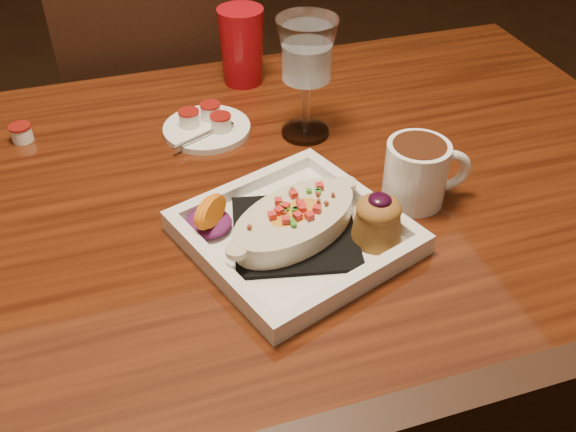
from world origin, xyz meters
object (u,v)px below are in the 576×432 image
object	(u,v)px
plate	(303,227)
table	(219,250)
chair_far	(165,129)
coffee_mug	(418,170)
saucer	(206,126)
goblet	(307,57)
red_tumbler	(242,46)

from	to	relation	value
plate	table	bearing A→B (deg)	108.38
chair_far	coffee_mug	world-z (taller)	chair_far
chair_far	coffee_mug	distance (m)	0.82
table	saucer	bearing A→B (deg)	80.96
coffee_mug	goblet	distance (m)	0.26
table	plate	size ratio (longest dim) A/B	4.48
goblet	saucer	xyz separation A→B (m)	(-0.16, 0.06, -0.13)
saucer	red_tumbler	bearing A→B (deg)	56.39
chair_far	red_tumbler	bearing A→B (deg)	116.26
table	chair_far	size ratio (longest dim) A/B	1.61
chair_far	coffee_mug	size ratio (longest dim) A/B	7.32
plate	goblet	xyz separation A→B (m)	(0.09, 0.26, 0.11)
table	red_tumbler	xyz separation A→B (m)	(0.14, 0.35, 0.17)
table	plate	xyz separation A→B (m)	(0.10, -0.12, 0.12)
plate	red_tumbler	bearing A→B (deg)	65.60
coffee_mug	red_tumbler	distance (m)	0.46
chair_far	saucer	world-z (taller)	chair_far
red_tumbler	goblet	bearing A→B (deg)	-76.62
chair_far	saucer	distance (m)	0.51
coffee_mug	red_tumbler	size ratio (longest dim) A/B	0.89
red_tumbler	coffee_mug	bearing A→B (deg)	-71.65
table	goblet	bearing A→B (deg)	35.93
table	saucer	world-z (taller)	saucer
coffee_mug	goblet	xyz separation A→B (m)	(-0.09, 0.22, 0.09)
plate	coffee_mug	distance (m)	0.19
plate	goblet	distance (m)	0.30
goblet	red_tumbler	distance (m)	0.23
table	goblet	size ratio (longest dim) A/B	7.46
chair_far	saucer	bearing A→B (deg)	94.03
table	red_tumbler	size ratio (longest dim) A/B	10.54
chair_far	goblet	world-z (taller)	goblet
coffee_mug	goblet	world-z (taller)	goblet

